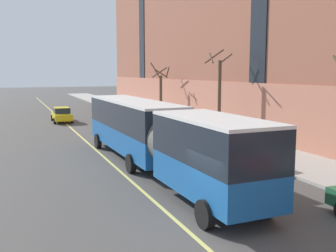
{
  "coord_description": "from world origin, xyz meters",
  "views": [
    {
      "loc": [
        -6.42,
        -11.37,
        5.23
      ],
      "look_at": [
        2.92,
        11.63,
        1.8
      ],
      "focal_mm": 42.0,
      "sensor_mm": 36.0,
      "label": 1
    }
  ],
  "objects_px": {
    "city_bus": "(154,133)",
    "parked_car_champagne_7": "(139,118)",
    "parked_car_silver_3": "(236,152)",
    "street_tree_far_uptown": "(219,92)",
    "street_tree_far_downtown": "(161,91)",
    "parked_car_black_0": "(172,130)",
    "taxi_cab": "(62,115)",
    "parked_car_red_1": "(119,111)"
  },
  "relations": [
    {
      "from": "city_bus",
      "to": "parked_car_champagne_7",
      "type": "xyz_separation_m",
      "value": [
        4.66,
        17.14,
        -1.28
      ]
    },
    {
      "from": "parked_car_silver_3",
      "to": "street_tree_far_uptown",
      "type": "distance_m",
      "value": 10.11
    },
    {
      "from": "parked_car_silver_3",
      "to": "street_tree_far_downtown",
      "type": "relative_size",
      "value": 0.7
    },
    {
      "from": "parked_car_black_0",
      "to": "parked_car_silver_3",
      "type": "distance_m",
      "value": 9.2
    },
    {
      "from": "parked_car_champagne_7",
      "to": "street_tree_far_uptown",
      "type": "relative_size",
      "value": 0.68
    },
    {
      "from": "parked_car_black_0",
      "to": "taxi_cab",
      "type": "xyz_separation_m",
      "value": [
        -6.5,
        14.49,
        -0.0
      ]
    },
    {
      "from": "parked_car_silver_3",
      "to": "parked_car_black_0",
      "type": "bearing_deg",
      "value": 90.01
    },
    {
      "from": "parked_car_black_0",
      "to": "street_tree_far_downtown",
      "type": "xyz_separation_m",
      "value": [
        3.91,
        12.53,
        2.37
      ]
    },
    {
      "from": "parked_car_silver_3",
      "to": "street_tree_far_uptown",
      "type": "xyz_separation_m",
      "value": [
        3.9,
        8.88,
        2.83
      ]
    },
    {
      "from": "city_bus",
      "to": "street_tree_far_uptown",
      "type": "distance_m",
      "value": 11.94
    },
    {
      "from": "parked_car_champagne_7",
      "to": "street_tree_far_uptown",
      "type": "distance_m",
      "value": 10.09
    },
    {
      "from": "parked_car_champagne_7",
      "to": "taxi_cab",
      "type": "bearing_deg",
      "value": 138.0
    },
    {
      "from": "street_tree_far_downtown",
      "to": "parked_car_champagne_7",
      "type": "bearing_deg",
      "value": -134.12
    },
    {
      "from": "parked_car_silver_3",
      "to": "street_tree_far_uptown",
      "type": "height_order",
      "value": "street_tree_far_uptown"
    },
    {
      "from": "parked_car_champagne_7",
      "to": "street_tree_far_uptown",
      "type": "bearing_deg",
      "value": -66.65
    },
    {
      "from": "parked_car_red_1",
      "to": "street_tree_far_downtown",
      "type": "distance_m",
      "value": 5.71
    },
    {
      "from": "parked_car_silver_3",
      "to": "parked_car_champagne_7",
      "type": "distance_m",
      "value": 17.78
    },
    {
      "from": "parked_car_silver_3",
      "to": "taxi_cab",
      "type": "xyz_separation_m",
      "value": [
        -6.5,
        23.69,
        0.0
      ]
    },
    {
      "from": "parked_car_champagne_7",
      "to": "street_tree_far_downtown",
      "type": "relative_size",
      "value": 0.77
    },
    {
      "from": "parked_car_silver_3",
      "to": "street_tree_far_downtown",
      "type": "bearing_deg",
      "value": 79.81
    },
    {
      "from": "parked_car_black_0",
      "to": "parked_car_red_1",
      "type": "distance_m",
      "value": 16.13
    },
    {
      "from": "city_bus",
      "to": "street_tree_far_uptown",
      "type": "height_order",
      "value": "street_tree_far_uptown"
    },
    {
      "from": "parked_car_champagne_7",
      "to": "street_tree_far_downtown",
      "type": "xyz_separation_m",
      "value": [
        3.84,
        3.96,
        2.37
      ]
    },
    {
      "from": "parked_car_champagne_7",
      "to": "taxi_cab",
      "type": "xyz_separation_m",
      "value": [
        -6.57,
        5.91,
        -0.0
      ]
    },
    {
      "from": "taxi_cab",
      "to": "street_tree_far_downtown",
      "type": "xyz_separation_m",
      "value": [
        10.41,
        -1.95,
        2.37
      ]
    },
    {
      "from": "parked_car_champagne_7",
      "to": "taxi_cab",
      "type": "height_order",
      "value": "same"
    },
    {
      "from": "taxi_cab",
      "to": "street_tree_far_uptown",
      "type": "bearing_deg",
      "value": -54.9
    },
    {
      "from": "taxi_cab",
      "to": "street_tree_far_uptown",
      "type": "relative_size",
      "value": 0.68
    },
    {
      "from": "street_tree_far_uptown",
      "to": "parked_car_champagne_7",
      "type": "bearing_deg",
      "value": 113.35
    },
    {
      "from": "street_tree_far_uptown",
      "to": "street_tree_far_downtown",
      "type": "height_order",
      "value": "street_tree_far_uptown"
    },
    {
      "from": "city_bus",
      "to": "parked_car_champagne_7",
      "type": "bearing_deg",
      "value": 74.79
    },
    {
      "from": "street_tree_far_uptown",
      "to": "parked_car_black_0",
      "type": "bearing_deg",
      "value": 175.36
    },
    {
      "from": "parked_car_silver_3",
      "to": "taxi_cab",
      "type": "bearing_deg",
      "value": 105.35
    },
    {
      "from": "parked_car_silver_3",
      "to": "taxi_cab",
      "type": "height_order",
      "value": "same"
    },
    {
      "from": "parked_car_silver_3",
      "to": "street_tree_far_downtown",
      "type": "distance_m",
      "value": 22.21
    },
    {
      "from": "street_tree_far_uptown",
      "to": "taxi_cab",
      "type": "bearing_deg",
      "value": 125.1
    },
    {
      "from": "parked_car_black_0",
      "to": "street_tree_far_uptown",
      "type": "relative_size",
      "value": 0.69
    },
    {
      "from": "parked_car_red_1",
      "to": "parked_car_silver_3",
      "type": "distance_m",
      "value": 25.33
    },
    {
      "from": "parked_car_red_1",
      "to": "street_tree_far_uptown",
      "type": "height_order",
      "value": "street_tree_far_uptown"
    },
    {
      "from": "parked_car_black_0",
      "to": "city_bus",
      "type": "bearing_deg",
      "value": -118.2
    },
    {
      "from": "parked_car_black_0",
      "to": "street_tree_far_downtown",
      "type": "relative_size",
      "value": 0.79
    },
    {
      "from": "parked_car_black_0",
      "to": "parked_car_silver_3",
      "type": "height_order",
      "value": "same"
    }
  ]
}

